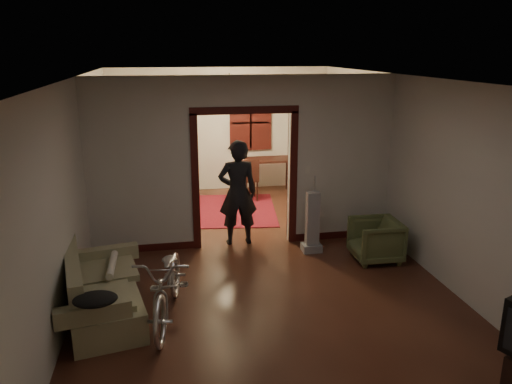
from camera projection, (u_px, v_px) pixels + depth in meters
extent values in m
cube|color=#351910|center=(253.00, 260.00, 7.80)|extent=(5.00, 8.50, 0.01)
cube|color=white|center=(252.00, 77.00, 7.03)|extent=(5.00, 8.50, 0.01)
cube|color=beige|center=(220.00, 130.00, 11.43)|extent=(5.00, 0.02, 2.80)
cube|color=beige|center=(77.00, 181.00, 6.98)|extent=(0.02, 8.50, 2.80)
cube|color=beige|center=(408.00, 167.00, 7.85)|extent=(0.02, 8.50, 2.80)
cube|color=beige|center=(244.00, 163.00, 8.13)|extent=(5.00, 0.14, 2.80)
cube|color=#350E0C|center=(244.00, 181.00, 8.21)|extent=(1.74, 0.20, 2.32)
cube|color=black|center=(251.00, 123.00, 11.48)|extent=(0.98, 0.06, 1.28)
sphere|color=#FFE0A5|center=(230.00, 94.00, 9.52)|extent=(0.24, 0.24, 0.24)
cube|color=silver|center=(307.00, 170.00, 8.28)|extent=(0.08, 0.01, 0.12)
cube|color=olive|center=(102.00, 284.00, 6.11)|extent=(1.14, 1.90, 0.82)
cylinder|color=beige|center=(112.00, 265.00, 6.38)|extent=(0.09, 0.74, 0.09)
ellipsoid|color=black|center=(95.00, 299.00, 5.18)|extent=(0.46, 0.34, 0.13)
imported|color=silver|center=(169.00, 284.00, 6.00)|extent=(0.90, 1.85, 0.93)
imported|color=#505A32|center=(375.00, 240.00, 7.74)|extent=(0.74, 0.72, 0.66)
cube|color=gray|center=(312.00, 222.00, 8.02)|extent=(0.35, 0.30, 1.01)
imported|color=black|center=(238.00, 193.00, 8.28)|extent=(0.65, 0.44, 1.78)
cube|color=maroon|center=(234.00, 210.00, 10.23)|extent=(1.91, 2.36, 0.02)
cube|color=#28321E|center=(157.00, 156.00, 11.04)|extent=(0.92, 0.52, 1.81)
sphere|color=#1E5972|center=(155.00, 109.00, 10.75)|extent=(0.27, 0.27, 0.27)
cube|color=black|center=(269.00, 176.00, 11.36)|extent=(1.11, 0.67, 0.79)
cube|color=black|center=(248.00, 179.00, 10.82)|extent=(0.42, 0.42, 0.93)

